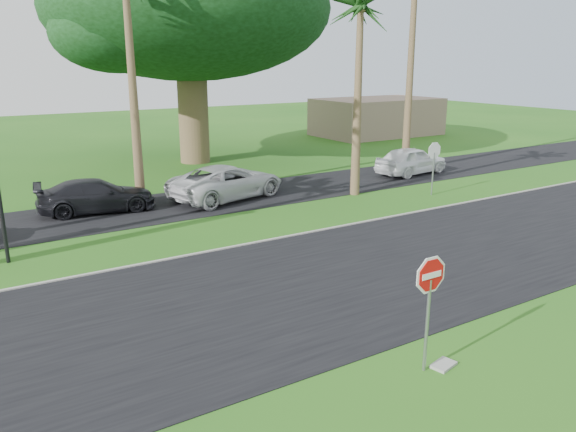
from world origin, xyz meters
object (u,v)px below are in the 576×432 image
Objects in this scene: stop_sign_near at (430,290)px; car_pickup at (411,161)px; stop_sign_far at (434,158)px; car_dark at (96,196)px; car_minivan at (227,182)px.

stop_sign_near is 0.59× the size of car_pickup.
stop_sign_far is 0.56× the size of car_dark.
stop_sign_far is at bearing 140.97° from car_pickup.
stop_sign_near and stop_sign_far have the same top height.
car_dark is 0.85× the size of car_minivan.
stop_sign_far is 0.47× the size of car_minivan.
car_pickup is (16.71, -1.06, 0.08)m from car_dark.
car_pickup is at bearing -85.38° from car_dark.
car_dark is 5.69m from car_minivan.
stop_sign_near reaches higher than car_pickup.
car_pickup is (2.61, 4.11, -1.01)m from stop_sign_far.
stop_sign_near reaches higher than car_dark.
stop_sign_near is 20.70m from car_pickup.
car_dark is at bearing 99.15° from stop_sign_near.
stop_sign_far reaches higher than car_minivan.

